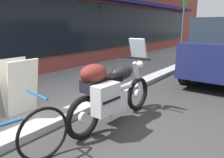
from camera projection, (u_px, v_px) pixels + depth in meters
name	position (u px, v px, depth m)	size (l,w,h in m)	color
ground_plane	(128.00, 144.00, 3.13)	(80.00, 80.00, 0.00)	#2E2E2E
sidewalk_curb	(174.00, 55.00, 11.73)	(30.00, 3.12, 0.12)	#9E9E9E
touring_motorcycle	(111.00, 90.00, 3.57)	(2.12, 0.62, 1.41)	black
sandwich_board_sign	(20.00, 87.00, 3.79)	(0.55, 0.42, 0.96)	silver
parking_sign_pole	(183.00, 23.00, 9.68)	(0.44, 0.07, 2.68)	#59595B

